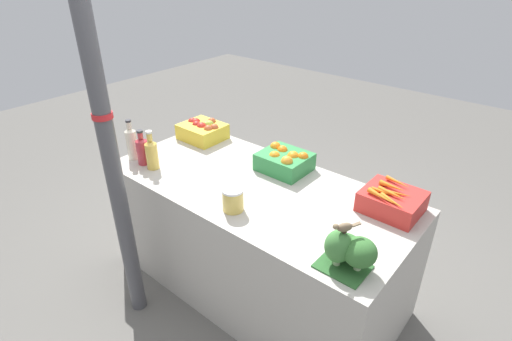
{
  "coord_description": "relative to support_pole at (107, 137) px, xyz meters",
  "views": [
    {
      "loc": [
        1.32,
        -1.58,
        2.03
      ],
      "look_at": [
        0.0,
        0.0,
        0.89
      ],
      "focal_mm": 28.0,
      "sensor_mm": 36.0,
      "label": 1
    }
  ],
  "objects": [
    {
      "name": "pickle_jar",
      "position": [
        0.53,
        0.36,
        -0.34
      ],
      "size": [
        0.12,
        0.12,
        0.13
      ],
      "color": "#DBBC56",
      "rests_on": "market_table"
    },
    {
      "name": "juice_bottle_golden",
      "position": [
        -0.19,
        0.38,
        -0.3
      ],
      "size": [
        0.08,
        0.08,
        0.26
      ],
      "color": "gold",
      "rests_on": "market_table"
    },
    {
      "name": "market_table",
      "position": [
        0.45,
        0.64,
        -0.8
      ],
      "size": [
        1.89,
        0.87,
        0.79
      ],
      "primitive_type": "cube",
      "color": "#B7B2A8",
      "rests_on": "ground_plane"
    },
    {
      "name": "support_pole",
      "position": [
        0.0,
        0.0,
        0.0
      ],
      "size": [
        0.1,
        0.1,
        2.39
      ],
      "color": "#4C4C51",
      "rests_on": "ground_plane"
    },
    {
      "name": "orange_crate",
      "position": [
        0.47,
        0.91,
        -0.34
      ],
      "size": [
        0.31,
        0.27,
        0.15
      ],
      "color": "#2D8442",
      "rests_on": "market_table"
    },
    {
      "name": "ground_plane",
      "position": [
        0.45,
        0.64,
        -1.2
      ],
      "size": [
        10.0,
        10.0,
        0.0
      ],
      "primitive_type": "plane",
      "color": "#605E59"
    },
    {
      "name": "carrot_crate",
      "position": [
        1.18,
        0.91,
        -0.34
      ],
      "size": [
        0.31,
        0.28,
        0.15
      ],
      "color": "red",
      "rests_on": "market_table"
    },
    {
      "name": "sparrow_bird",
      "position": [
        1.19,
        0.34,
        -0.19
      ],
      "size": [
        0.09,
        0.12,
        0.05
      ],
      "rotation": [
        0.0,
        0.0,
        -2.16
      ],
      "color": "#4C3D2D",
      "rests_on": "broccoli_pile"
    },
    {
      "name": "juice_bottle_cloudy",
      "position": [
        -0.41,
        0.38,
        -0.29
      ],
      "size": [
        0.07,
        0.07,
        0.28
      ],
      "color": "beige",
      "rests_on": "market_table"
    },
    {
      "name": "broccoli_pile",
      "position": [
        1.21,
        0.37,
        -0.31
      ],
      "size": [
        0.24,
        0.21,
        0.19
      ],
      "color": "#2D602D",
      "rests_on": "market_table"
    },
    {
      "name": "apple_crate",
      "position": [
        -0.29,
        0.91,
        -0.34
      ],
      "size": [
        0.31,
        0.27,
        0.14
      ],
      "color": "gold",
      "rests_on": "market_table"
    },
    {
      "name": "juice_bottle_ruby",
      "position": [
        -0.29,
        0.38,
        -0.31
      ],
      "size": [
        0.08,
        0.08,
        0.24
      ],
      "color": "#B2333D",
      "rests_on": "market_table"
    }
  ]
}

